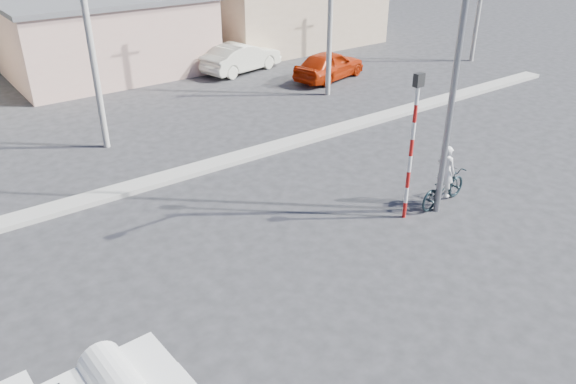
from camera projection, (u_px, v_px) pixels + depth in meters
ground_plane at (359, 279)px, 13.98m from camera, size 120.00×120.00×0.00m
median at (204, 167)px, 19.66m from camera, size 40.00×0.80×0.16m
bicycle at (443, 188)px, 17.22m from camera, size 2.19×0.97×1.11m
cyclist at (444, 180)px, 17.10m from camera, size 0.46×0.64×1.64m
car_cream at (241, 57)px, 30.60m from camera, size 4.97×2.62×1.56m
car_red at (329, 65)px, 29.29m from camera, size 4.71×2.75×1.50m
traffic_pole at (413, 136)px, 15.53m from camera, size 0.28×0.18×4.36m
streetlight at (455, 47)px, 14.71m from camera, size 2.34×0.22×9.00m
building_row at (90, 35)px, 29.30m from camera, size 37.80×7.30×4.44m
utility_poles at (220, 22)px, 22.38m from camera, size 35.40×0.24×8.00m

